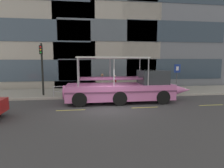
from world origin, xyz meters
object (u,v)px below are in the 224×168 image
object	(u,v)px
parking_sign	(177,73)
pedestrian_mid_left	(115,82)
duck_tour_boat	(127,88)
traffic_light_pole	(42,64)
pedestrian_mid_right	(102,82)
pedestrian_near_bow	(147,82)

from	to	relation	value
parking_sign	pedestrian_mid_left	distance (m)	5.79
duck_tour_boat	traffic_light_pole	bearing A→B (deg)	158.03
traffic_light_pole	pedestrian_mid_right	world-z (taller)	traffic_light_pole
duck_tour_boat	pedestrian_mid_left	distance (m)	3.59
pedestrian_mid_left	traffic_light_pole	bearing A→B (deg)	-171.84
pedestrian_mid_left	pedestrian_mid_right	bearing A→B (deg)	-147.43
pedestrian_near_bow	parking_sign	bearing A→B (deg)	-18.67
pedestrian_mid_left	parking_sign	bearing A→B (deg)	-9.82
duck_tour_boat	parking_sign	bearing A→B (deg)	26.14
parking_sign	pedestrian_mid_left	bearing A→B (deg)	170.18
parking_sign	pedestrian_near_bow	xyz separation A→B (m)	(-2.58, 0.87, -0.83)
traffic_light_pole	parking_sign	bearing A→B (deg)	-0.39
traffic_light_pole	pedestrian_near_bow	xyz separation A→B (m)	(9.33, 0.79, -1.69)
traffic_light_pole	pedestrian_mid_left	bearing A→B (deg)	8.16
pedestrian_mid_left	pedestrian_mid_right	xyz separation A→B (m)	(-1.24, -0.79, 0.11)
traffic_light_pole	parking_sign	xyz separation A→B (m)	(11.91, -0.08, -0.86)
duck_tour_boat	pedestrian_near_bow	xyz separation A→B (m)	(2.70, 3.46, 0.06)
parking_sign	pedestrian_near_bow	bearing A→B (deg)	161.33
traffic_light_pole	pedestrian_mid_right	bearing A→B (deg)	1.23
duck_tour_boat	pedestrian_mid_right	bearing A→B (deg)	119.98
traffic_light_pole	pedestrian_mid_left	distance (m)	6.54
parking_sign	duck_tour_boat	world-z (taller)	duck_tour_boat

